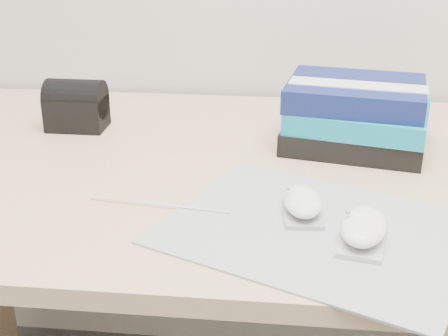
# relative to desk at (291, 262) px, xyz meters

# --- Properties ---
(desk) EXTENTS (1.60, 0.80, 0.73)m
(desk) POSITION_rel_desk_xyz_m (0.00, 0.00, 0.00)
(desk) COLOR tan
(desk) RESTS_ON ground
(mousepad) EXTENTS (0.50, 0.45, 0.00)m
(mousepad) POSITION_rel_desk_xyz_m (0.03, -0.29, 0.24)
(mousepad) COLOR gray
(mousepad) RESTS_ON desk
(mouse_rear) EXTENTS (0.06, 0.10, 0.04)m
(mouse_rear) POSITION_rel_desk_xyz_m (0.01, -0.25, 0.26)
(mouse_rear) COLOR #9F9FA2
(mouse_rear) RESTS_ON mousepad
(mouse_front) EXTENTS (0.08, 0.12, 0.05)m
(mouse_front) POSITION_rel_desk_xyz_m (0.09, -0.32, 0.26)
(mouse_front) COLOR #B0B0B3
(mouse_front) RESTS_ON mousepad
(usb_cable) EXTENTS (0.22, 0.03, 0.00)m
(usb_cable) POSITION_rel_desk_xyz_m (-0.21, -0.24, 0.24)
(usb_cable) COLOR silver
(usb_cable) RESTS_ON mousepad
(book_stack) EXTENTS (0.29, 0.25, 0.12)m
(book_stack) POSITION_rel_desk_xyz_m (0.11, 0.05, 0.29)
(book_stack) COLOR black
(book_stack) RESTS_ON desk
(pouch) EXTENTS (0.11, 0.08, 0.10)m
(pouch) POSITION_rel_desk_xyz_m (-0.44, 0.08, 0.28)
(pouch) COLOR black
(pouch) RESTS_ON desk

